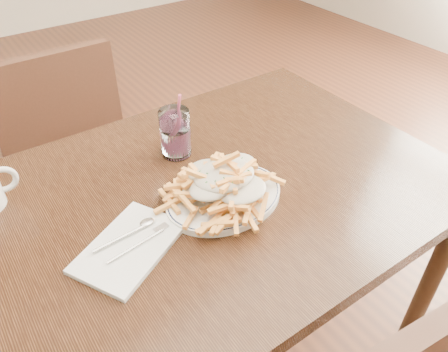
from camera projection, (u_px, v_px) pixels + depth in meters
table at (202, 215)px, 1.06m from camera, size 1.20×0.80×0.75m
chair_far at (62, 145)px, 1.60m from camera, size 0.41×0.41×0.88m
fries_plate at (224, 197)px, 0.98m from camera, size 0.34×0.31×0.02m
loaded_fries at (224, 179)px, 0.95m from camera, size 0.26×0.20×0.08m
napkin at (129, 247)px, 0.87m from camera, size 0.26×0.23×0.01m
cutlery at (128, 243)px, 0.86m from camera, size 0.17×0.07×0.01m
water_glass at (176, 136)px, 1.09m from camera, size 0.08×0.08×0.17m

